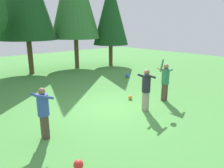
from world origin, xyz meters
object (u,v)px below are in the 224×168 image
at_px(person_thrower, 165,79).
at_px(ball_blue, 127,76).
at_px(ball_red, 78,165).
at_px(tree_far_right, 111,13).
at_px(ball_orange, 130,98).
at_px(person_catcher, 146,87).
at_px(person_bystander, 43,109).
at_px(frisbee, 160,70).

distance_m(person_thrower, ball_blue, 4.85).
relative_size(ball_red, tree_far_right, 0.03).
bearing_deg(ball_orange, person_catcher, -111.54).
bearing_deg(ball_orange, tree_far_right, 54.22).
bearing_deg(person_thrower, tree_far_right, -134.08).
bearing_deg(person_thrower, person_bystander, -21.93).
bearing_deg(ball_red, ball_orange, 29.94).
bearing_deg(person_bystander, person_thrower, 3.92).
relative_size(person_thrower, person_catcher, 1.11).
relative_size(person_catcher, frisbee, 4.83).
height_order(ball_red, ball_blue, ball_blue).
distance_m(person_catcher, person_bystander, 4.06).
relative_size(ball_blue, tree_far_right, 0.04).
bearing_deg(person_catcher, person_bystander, 176.31).
height_order(ball_red, ball_orange, ball_red).
bearing_deg(person_catcher, ball_red, -157.07).
xyz_separation_m(ball_blue, ball_orange, (-3.08, -3.17, -0.04)).
relative_size(frisbee, ball_red, 1.45).
distance_m(person_thrower, person_bystander, 5.62).
xyz_separation_m(person_thrower, ball_orange, (-1.06, 1.15, -0.93)).
xyz_separation_m(ball_red, ball_orange, (4.61, 2.66, -0.03)).
distance_m(ball_red, ball_blue, 9.65).
bearing_deg(frisbee, person_bystander, 171.69).
height_order(person_thrower, tree_far_right, tree_far_right).
bearing_deg(frisbee, ball_orange, 98.88).
bearing_deg(ball_blue, ball_orange, -134.22).
xyz_separation_m(person_bystander, tree_far_right, (9.89, 8.14, 3.49)).
bearing_deg(ball_orange, ball_red, -150.06).
height_order(person_bystander, ball_blue, person_bystander).
xyz_separation_m(person_catcher, tree_far_right, (5.87, 8.76, 3.43)).
relative_size(person_catcher, person_bystander, 1.06).
height_order(person_thrower, ball_blue, person_thrower).
bearing_deg(person_catcher, person_thrower, 12.23).
xyz_separation_m(person_catcher, ball_blue, (3.61, 4.52, -0.89)).
height_order(person_thrower, ball_orange, person_thrower).
relative_size(frisbee, tree_far_right, 0.05).
distance_m(person_bystander, frisbee, 4.86).
distance_m(ball_blue, tree_far_right, 6.46).
distance_m(person_catcher, ball_red, 4.37).
relative_size(person_bystander, tree_far_right, 0.23).
relative_size(person_bystander, ball_blue, 6.07).
height_order(person_catcher, frisbee, person_catcher).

